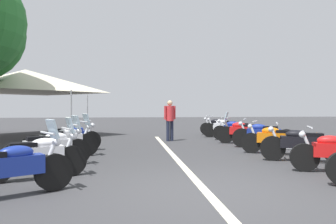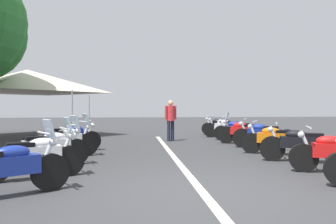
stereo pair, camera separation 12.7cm
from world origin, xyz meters
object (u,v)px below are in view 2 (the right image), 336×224
(bystander_0, at_px, (171,117))
(traffic_cone_0, at_px, (318,142))
(motorcycle_right_row_6, at_px, (237,130))
(motorcycle_right_row_7, at_px, (227,128))
(motorcycle_right_row_2, at_px, (303,144))
(motorcycle_right_row_8, at_px, (220,126))
(motorcycle_left_row_3, at_px, (62,141))
(event_tent, at_px, (27,81))
(motorcycle_left_row_2, at_px, (48,148))
(motorcycle_left_row_4, at_px, (70,137))
(motorcycle_left_row_1, at_px, (35,156))
(motorcycle_right_row_5, at_px, (244,132))
(motorcycle_right_row_4, at_px, (264,135))
(motorcycle_left_row_0, at_px, (2,168))
(motorcycle_right_row_3, at_px, (276,139))

(bystander_0, bearing_deg, traffic_cone_0, 28.35)
(motorcycle_right_row_6, bearing_deg, motorcycle_right_row_7, -61.97)
(motorcycle_right_row_2, relative_size, motorcycle_right_row_8, 1.15)
(traffic_cone_0, bearing_deg, motorcycle_right_row_2, 141.15)
(motorcycle_left_row_3, xyz_separation_m, motorcycle_right_row_2, (-1.37, -6.24, -0.01))
(motorcycle_right_row_8, height_order, event_tent, event_tent)
(motorcycle_left_row_2, bearing_deg, motorcycle_right_row_6, 12.20)
(motorcycle_left_row_2, relative_size, motorcycle_left_row_4, 0.97)
(motorcycle_left_row_3, bearing_deg, event_tent, 86.74)
(motorcycle_left_row_3, height_order, motorcycle_right_row_2, motorcycle_left_row_3)
(motorcycle_left_row_1, height_order, motorcycle_right_row_7, motorcycle_left_row_1)
(motorcycle_left_row_2, bearing_deg, motorcycle_right_row_2, -28.15)
(motorcycle_left_row_3, bearing_deg, motorcycle_left_row_1, -115.78)
(motorcycle_right_row_5, relative_size, motorcycle_right_row_8, 1.06)
(motorcycle_left_row_3, height_order, event_tent, event_tent)
(motorcycle_left_row_4, bearing_deg, motorcycle_left_row_1, -112.04)
(motorcycle_left_row_2, height_order, traffic_cone_0, motorcycle_left_row_2)
(motorcycle_right_row_6, bearing_deg, motorcycle_right_row_5, 106.69)
(motorcycle_left_row_2, relative_size, motorcycle_right_row_6, 0.96)
(motorcycle_left_row_2, distance_m, motorcycle_left_row_4, 2.73)
(bystander_0, bearing_deg, motorcycle_left_row_3, -62.04)
(motorcycle_left_row_3, height_order, motorcycle_right_row_4, motorcycle_left_row_3)
(motorcycle_right_row_7, relative_size, motorcycle_right_row_8, 1.16)
(motorcycle_left_row_0, height_order, bystander_0, bystander_0)
(motorcycle_left_row_3, xyz_separation_m, motorcycle_right_row_4, (1.45, -6.38, -0.01))
(bystander_0, bearing_deg, motorcycle_right_row_4, 25.17)
(motorcycle_left_row_3, bearing_deg, motorcycle_right_row_3, -27.31)
(traffic_cone_0, bearing_deg, bystander_0, 50.22)
(motorcycle_right_row_6, bearing_deg, motorcycle_right_row_2, 113.77)
(motorcycle_right_row_3, height_order, bystander_0, bystander_0)
(motorcycle_left_row_1, relative_size, motorcycle_left_row_4, 0.98)
(motorcycle_left_row_4, bearing_deg, motorcycle_right_row_3, -35.18)
(motorcycle_left_row_3, distance_m, motorcycle_right_row_7, 8.23)
(motorcycle_left_row_4, xyz_separation_m, motorcycle_right_row_2, (-2.65, -6.26, 0.01))
(motorcycle_right_row_3, bearing_deg, event_tent, -6.23)
(motorcycle_left_row_4, distance_m, traffic_cone_0, 7.85)
(motorcycle_right_row_3, height_order, motorcycle_right_row_8, motorcycle_right_row_3)
(motorcycle_left_row_3, xyz_separation_m, motorcycle_left_row_4, (1.29, 0.02, -0.02))
(motorcycle_left_row_2, distance_m, motorcycle_right_row_6, 8.37)
(motorcycle_right_row_3, distance_m, motorcycle_right_row_6, 4.08)
(motorcycle_left_row_4, xyz_separation_m, motorcycle_right_row_8, (5.45, -6.31, -0.00))
(motorcycle_left_row_0, distance_m, motorcycle_left_row_2, 2.54)
(motorcycle_left_row_1, height_order, motorcycle_right_row_6, motorcycle_left_row_1)
(motorcycle_right_row_4, distance_m, bystander_0, 3.98)
(motorcycle_left_row_3, relative_size, traffic_cone_0, 3.17)
(motorcycle_right_row_7, height_order, event_tent, event_tent)
(motorcycle_left_row_4, bearing_deg, motorcycle_left_row_0, -113.49)
(motorcycle_right_row_4, bearing_deg, motorcycle_left_row_2, 49.52)
(motorcycle_right_row_2, height_order, motorcycle_right_row_7, motorcycle_right_row_7)
(motorcycle_right_row_3, xyz_separation_m, event_tent, (7.06, 9.26, 2.20))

